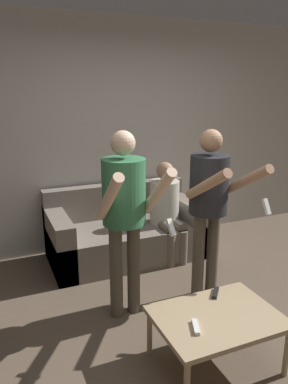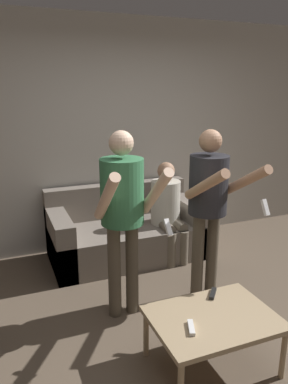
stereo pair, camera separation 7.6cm
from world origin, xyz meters
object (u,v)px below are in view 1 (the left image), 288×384
(couch, at_px, (125,234))
(remote_near, at_px, (196,327))
(person_standing_left, at_px, (125,205))
(person_seated, at_px, (166,207))
(coffee_table, at_px, (217,320))
(person_standing_right, at_px, (210,196))
(remote_far, at_px, (216,293))

(couch, xyz_separation_m, remote_near, (-0.25, -2.02, 0.15))
(person_standing_left, bearing_deg, person_seated, 47.68)
(person_standing_left, distance_m, coffee_table, 1.11)
(person_standing_right, xyz_separation_m, remote_far, (-0.30, -0.59, -0.57))
(coffee_table, distance_m, remote_near, 0.23)
(couch, distance_m, person_standing_right, 1.39)
(coffee_table, bearing_deg, person_standing_right, 62.10)
(person_standing_right, distance_m, remote_far, 0.88)
(person_standing_left, bearing_deg, person_standing_right, -0.29)
(couch, xyz_separation_m, person_standing_left, (-0.40, -1.11, 0.73))
(remote_near, bearing_deg, coffee_table, 17.72)
(coffee_table, relative_size, remote_near, 5.62)
(couch, relative_size, coffee_table, 2.02)
(person_standing_left, relative_size, person_standing_right, 1.02)
(person_standing_right, distance_m, remote_near, 1.25)
(remote_near, relative_size, remote_far, 1.11)
(remote_near, distance_m, remote_far, 0.47)
(person_standing_right, distance_m, coffee_table, 1.13)
(couch, bearing_deg, person_standing_right, -70.24)
(person_standing_right, bearing_deg, remote_far, -116.65)
(couch, relative_size, remote_far, 12.59)
(person_standing_left, relative_size, remote_near, 10.48)
(couch, distance_m, coffee_table, 1.95)
(coffee_table, bearing_deg, person_standing_left, 113.56)
(remote_near, bearing_deg, person_standing_left, 99.59)
(coffee_table, distance_m, remote_far, 0.28)
(couch, relative_size, remote_near, 11.35)
(couch, distance_m, remote_far, 1.72)
(person_seated, bearing_deg, person_standing_right, -92.35)
(couch, height_order, remote_near, couch)
(coffee_table, height_order, remote_near, remote_near)
(person_seated, relative_size, coffee_table, 1.29)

